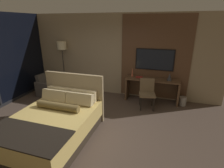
# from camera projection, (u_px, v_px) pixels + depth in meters

# --- Properties ---
(ground_plane) EXTENTS (16.00, 16.00, 0.00)m
(ground_plane) POSITION_uv_depth(u_px,v_px,m) (82.00, 131.00, 4.25)
(ground_plane) COLOR #4C3D33
(wall_back_tv_panel) EXTENTS (7.20, 0.09, 2.80)m
(wall_back_tv_panel) POSITION_uv_depth(u_px,v_px,m) (119.00, 56.00, 6.06)
(wall_back_tv_panel) COLOR tan
(wall_back_tv_panel) RESTS_ON ground_plane
(bed) EXTENTS (1.64, 2.21, 1.25)m
(bed) POSITION_uv_depth(u_px,v_px,m) (54.00, 123.00, 3.91)
(bed) COLOR #33281E
(bed) RESTS_ON ground_plane
(desk) EXTENTS (1.71, 0.51, 0.77)m
(desk) POSITION_uv_depth(u_px,v_px,m) (152.00, 86.00, 5.75)
(desk) COLOR brown
(desk) RESTS_ON ground_plane
(tv) EXTENTS (1.23, 0.04, 0.69)m
(tv) POSITION_uv_depth(u_px,v_px,m) (155.00, 60.00, 5.65)
(tv) COLOR black
(desk_chair) EXTENTS (0.55, 0.55, 0.90)m
(desk_chair) POSITION_uv_depth(u_px,v_px,m) (147.00, 91.00, 5.28)
(desk_chair) COLOR brown
(desk_chair) RESTS_ON ground_plane
(armchair_by_window) EXTENTS (0.94, 0.96, 0.77)m
(armchair_by_window) POSITION_uv_depth(u_px,v_px,m) (52.00, 87.00, 6.37)
(armchair_by_window) COLOR #47423D
(armchair_by_window) RESTS_ON ground_plane
(floor_lamp) EXTENTS (0.34, 0.34, 1.85)m
(floor_lamp) POSITION_uv_depth(u_px,v_px,m) (62.00, 50.00, 6.37)
(floor_lamp) COLOR #282623
(floor_lamp) RESTS_ON ground_plane
(vase_tall) EXTENTS (0.08, 0.08, 0.30)m
(vase_tall) POSITION_uv_depth(u_px,v_px,m) (132.00, 72.00, 5.86)
(vase_tall) COLOR #B2563D
(vase_tall) RESTS_ON desk
(vase_short) EXTENTS (0.15, 0.15, 0.24)m
(vase_short) POSITION_uv_depth(u_px,v_px,m) (170.00, 77.00, 5.45)
(vase_short) COLOR #333338
(vase_short) RESTS_ON desk
(book) EXTENTS (0.23, 0.17, 0.03)m
(book) POSITION_uv_depth(u_px,v_px,m) (139.00, 77.00, 5.77)
(book) COLOR maroon
(book) RESTS_ON desk
(waste_bin) EXTENTS (0.22, 0.22, 0.28)m
(waste_bin) POSITION_uv_depth(u_px,v_px,m) (183.00, 101.00, 5.53)
(waste_bin) COLOR gray
(waste_bin) RESTS_ON ground_plane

